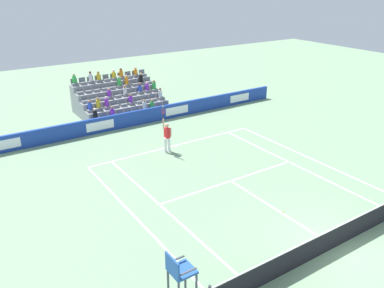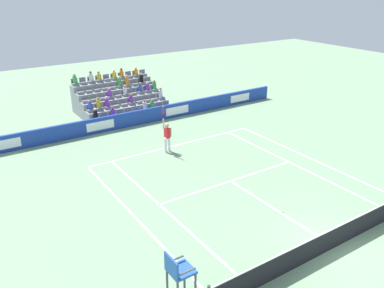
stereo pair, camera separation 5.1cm
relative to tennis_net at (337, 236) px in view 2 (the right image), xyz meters
The scene contains 15 objects.
ground_plane 0.49m from the tennis_net, ahead, with size 80.00×80.00×0.00m, color gray.
line_baseline 11.90m from the tennis_net, 90.00° to the right, with size 10.97×0.10×0.01m, color white.
line_service 6.42m from the tennis_net, 90.00° to the right, with size 8.23×0.10×0.01m, color white.
line_centre_service 3.24m from the tennis_net, 90.00° to the right, with size 0.10×6.40×0.01m, color white.
line_singles_sideline_left 7.25m from the tennis_net, 55.31° to the right, with size 0.10×11.89×0.01m, color white.
line_singles_sideline_right 7.25m from the tennis_net, 124.69° to the right, with size 0.10×11.89×0.01m, color white.
line_doubles_sideline_left 8.10m from the tennis_net, 47.30° to the right, with size 0.10×11.89×0.01m, color white.
line_doubles_sideline_right 8.10m from the tennis_net, 132.70° to the right, with size 0.10×11.89×0.01m, color white.
line_centre_mark 11.80m from the tennis_net, 90.00° to the right, with size 0.10×0.20×0.01m, color white.
sponsor_barrier 16.51m from the tennis_net, 90.00° to the right, with size 23.62×0.22×1.03m.
tennis_net is the anchor object (origin of this frame).
tennis_player 11.37m from the tennis_net, 85.78° to the right, with size 0.53×0.37×2.85m.
umpire_chair 6.85m from the tennis_net, ahead, with size 0.70×0.70×2.34m.
stadium_stand 20.08m from the tennis_net, 90.01° to the right, with size 6.20×4.75×3.03m.
loose_tennis_ball 2.90m from the tennis_net, 91.75° to the right, with size 0.07×0.07×0.07m, color #D1E533.
Camera 2 is at (11.48, 7.53, 9.55)m, focal length 37.53 mm.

